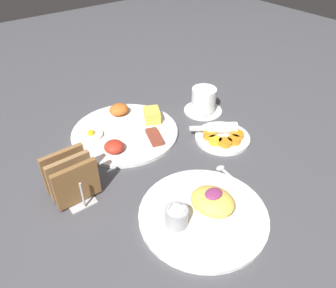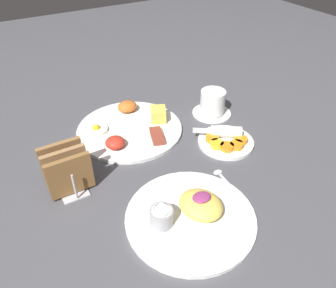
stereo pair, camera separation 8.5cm
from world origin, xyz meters
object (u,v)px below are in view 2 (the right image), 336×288
Objects in this scene: plate_breakfast at (130,127)px; coffee_cup at (212,104)px; plate_foreground at (191,214)px; plate_condiments at (226,140)px; toast_rack at (67,169)px.

coffee_cup is (0.26, -0.05, 0.03)m from plate_breakfast.
plate_breakfast is at bearing 85.42° from plate_foreground.
coffee_cup reaches higher than plate_breakfast.
plate_condiments is 0.16m from coffee_cup.
plate_condiments is at bearing -112.30° from coffee_cup.
coffee_cup is at bearing 67.70° from plate_condiments.
plate_breakfast is 0.26m from toast_rack.
plate_breakfast is 0.28m from plate_condiments.
toast_rack reaches higher than coffee_cup.
coffee_cup is (0.29, 0.32, 0.02)m from plate_foreground.
plate_foreground is (-0.23, -0.17, 0.00)m from plate_condiments.
toast_rack is 0.49m from coffee_cup.
plate_foreground is (-0.03, -0.36, 0.00)m from plate_breakfast.
toast_rack is at bearing 172.29° from plate_condiments.
coffee_cup is (0.48, 0.09, -0.01)m from toast_rack.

